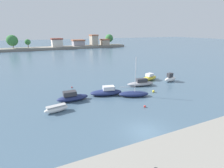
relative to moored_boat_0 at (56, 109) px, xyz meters
name	(u,v)px	position (x,y,z in m)	size (l,w,h in m)	color
ground_plane	(146,132)	(8.06, -9.16, -0.46)	(400.00, 400.00, 0.00)	#476075
seawall_embankment	(206,168)	(8.06, -16.39, 0.68)	(70.02, 6.66, 2.28)	gray
moored_boat_0	(56,109)	(0.00, 0.00, 0.00)	(3.34, 1.45, 0.95)	white
moored_boat_1	(72,97)	(2.86, 3.06, 0.13)	(4.90, 1.79, 1.58)	navy
moored_boat_2	(106,92)	(8.69, 3.11, 0.09)	(5.74, 3.25, 1.55)	navy
moored_boat_3	(134,94)	(12.54, 0.59, 0.00)	(5.28, 3.53, 6.57)	navy
moored_boat_4	(141,83)	(16.90, 4.98, 0.06)	(5.69, 2.80, 1.46)	#9E9EA3
moored_boat_5	(149,78)	(20.85, 7.60, 0.09)	(4.91, 2.76, 1.51)	yellow
moored_boat_6	(170,78)	(24.29, 4.80, 0.24)	(3.34, 1.40, 1.88)	white
mooring_buoy_0	(145,106)	(11.64, -3.87, -0.29)	(0.33, 0.33, 0.33)	red
mooring_buoy_1	(153,91)	(16.72, 0.70, -0.24)	(0.43, 0.43, 0.43)	yellow
mooring_buoy_2	(72,87)	(4.23, 9.39, -0.32)	(0.27, 0.27, 0.27)	red
distant_shoreline	(55,45)	(11.55, 83.03, 2.00)	(91.50, 9.03, 8.50)	gray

